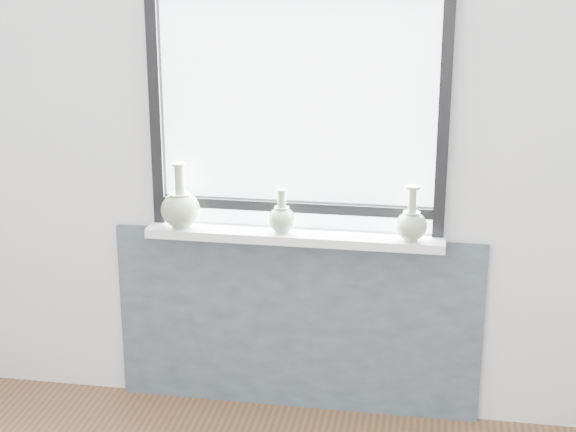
% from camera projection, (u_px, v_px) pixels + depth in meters
% --- Properties ---
extents(back_wall, '(3.60, 0.02, 2.60)m').
position_uv_depth(back_wall, '(298.00, 138.00, 3.86)').
color(back_wall, silver).
rests_on(back_wall, ground).
extents(apron_panel, '(1.70, 0.03, 0.86)m').
position_uv_depth(apron_panel, '(296.00, 323.00, 4.09)').
color(apron_panel, '#4E5F69').
rests_on(apron_panel, ground).
extents(windowsill, '(1.32, 0.18, 0.04)m').
position_uv_depth(windowsill, '(294.00, 236.00, 3.89)').
color(windowsill, silver).
rests_on(windowsill, apron_panel).
extents(window, '(1.30, 0.06, 1.05)m').
position_uv_depth(window, '(297.00, 107.00, 3.79)').
color(window, black).
rests_on(window, windowsill).
extents(vase_a, '(0.18, 0.18, 0.29)m').
position_uv_depth(vase_a, '(181.00, 207.00, 3.92)').
color(vase_a, '#8DA47E').
rests_on(vase_a, windowsill).
extents(vase_b, '(0.12, 0.12, 0.19)m').
position_uv_depth(vase_b, '(282.00, 218.00, 3.86)').
color(vase_b, '#8DA47E').
rests_on(vase_b, windowsill).
extents(vase_c, '(0.14, 0.14, 0.24)m').
position_uv_depth(vase_c, '(411.00, 223.00, 3.75)').
color(vase_c, '#8DA47E').
rests_on(vase_c, windowsill).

